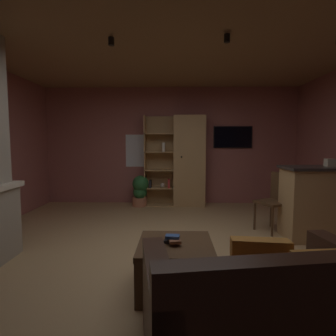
% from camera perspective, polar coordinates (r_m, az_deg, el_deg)
% --- Properties ---
extents(floor, '(5.69, 6.06, 0.02)m').
position_cam_1_polar(floor, '(3.58, -0.16, -17.74)').
color(floor, tan).
rests_on(floor, ground).
extents(wall_back, '(5.81, 0.06, 2.64)m').
position_cam_1_polar(wall_back, '(6.36, 0.56, 4.59)').
color(wall_back, '#9E5B56').
rests_on(wall_back, ground).
extents(ceiling, '(5.69, 6.06, 0.02)m').
position_cam_1_polar(ceiling, '(3.53, -0.17, 26.09)').
color(ceiling, '#8E6B47').
extents(window_pane_back, '(0.69, 0.01, 0.74)m').
position_cam_1_polar(window_pane_back, '(6.37, -5.65, 3.58)').
color(window_pane_back, white).
extents(bookshelf_cabinet, '(1.33, 0.41, 1.98)m').
position_cam_1_polar(bookshelf_cabinet, '(6.10, 3.56, 1.36)').
color(bookshelf_cabinet, tan).
rests_on(bookshelf_cabinet, ground).
extents(kitchen_bar_counter, '(1.47, 0.61, 1.05)m').
position_cam_1_polar(kitchen_bar_counter, '(4.66, 31.23, -6.17)').
color(kitchen_bar_counter, tan).
rests_on(kitchen_bar_counter, ground).
extents(tissue_box, '(0.12, 0.12, 0.11)m').
position_cam_1_polar(tissue_box, '(4.57, 30.45, 0.98)').
color(tissue_box, '#BFB299').
rests_on(tissue_box, kitchen_bar_counter).
extents(leather_couch, '(1.62, 1.15, 0.84)m').
position_cam_1_polar(leather_couch, '(2.05, 19.78, -27.23)').
color(leather_couch, '#382116').
rests_on(leather_couch, ground).
extents(coffee_table, '(0.69, 0.70, 0.45)m').
position_cam_1_polar(coffee_table, '(2.71, 1.53, -16.89)').
color(coffee_table, '#4C331E').
rests_on(coffee_table, ground).
extents(table_book_0, '(0.14, 0.11, 0.03)m').
position_cam_1_polar(table_book_0, '(2.68, 0.62, -14.86)').
color(table_book_0, black).
rests_on(table_book_0, coffee_table).
extents(table_book_1, '(0.12, 0.12, 0.03)m').
position_cam_1_polar(table_book_1, '(2.61, 1.44, -14.82)').
color(table_book_1, brown).
rests_on(table_book_1, coffee_table).
extents(table_book_2, '(0.14, 0.10, 0.03)m').
position_cam_1_polar(table_book_2, '(2.64, 0.92, -13.98)').
color(table_book_2, '#2D4C8C').
rests_on(table_book_2, coffee_table).
extents(dining_chair, '(0.57, 0.57, 0.92)m').
position_cam_1_polar(dining_chair, '(4.68, 21.43, -5.72)').
color(dining_chair, '#4C331E').
rests_on(dining_chair, ground).
extents(potted_floor_plant, '(0.37, 0.37, 0.68)m').
position_cam_1_polar(potted_floor_plant, '(6.08, -5.76, -4.54)').
color(potted_floor_plant, '#B77051').
rests_on(potted_floor_plant, ground).
extents(wall_mounted_tv, '(0.86, 0.06, 0.48)m').
position_cam_1_polar(wall_mounted_tv, '(6.43, 13.22, 6.24)').
color(wall_mounted_tv, black).
extents(track_light_spot_0, '(0.07, 0.07, 0.09)m').
position_cam_1_polar(track_light_spot_0, '(4.07, -31.28, 21.30)').
color(track_light_spot_0, black).
extents(track_light_spot_1, '(0.07, 0.07, 0.09)m').
position_cam_1_polar(track_light_spot_1, '(3.60, -11.63, 24.23)').
color(track_light_spot_1, black).
extents(track_light_spot_2, '(0.07, 0.07, 0.09)m').
position_cam_1_polar(track_light_spot_2, '(3.51, 12.10, 24.73)').
color(track_light_spot_2, black).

